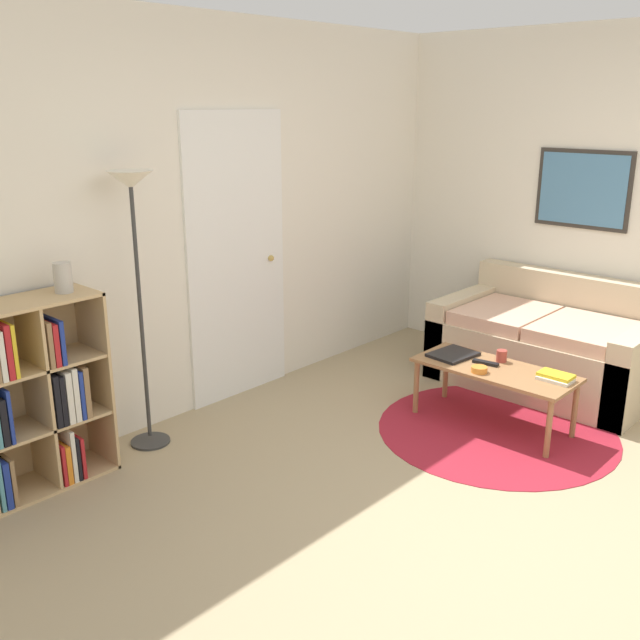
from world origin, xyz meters
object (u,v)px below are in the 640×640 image
couch (549,347)px  cup (502,356)px  laptop (453,354)px  bowl (479,369)px  coffee_table (494,374)px  vase_on_shelf (63,278)px  floor_lamp (134,224)px

couch → cup: couch is taller
laptop → bowl: (-0.15, -0.29, 0.01)m
couch → cup: size_ratio=19.55×
cup → coffee_table: bearing=-168.3°
laptop → vase_on_shelf: bearing=152.0°
couch → floor_lamp: bearing=152.2°
bowl → couch: bearing=1.5°
cup → floor_lamp: bearing=142.0°
floor_lamp → vase_on_shelf: 0.51m
coffee_table → vase_on_shelf: 2.70m
floor_lamp → couch: bearing=-27.8°
floor_lamp → laptop: (1.69, -1.12, -0.97)m
floor_lamp → cup: size_ratio=21.41×
laptop → bowl: size_ratio=3.21×
vase_on_shelf → bowl: bearing=-35.6°
coffee_table → cup: bearing=11.7°
floor_lamp → cup: floor_lamp is taller
floor_lamp → coffee_table: 2.44m
laptop → bowl: bowl is taller
bowl → cup: size_ratio=1.30×
bowl → coffee_table: bearing=-13.9°
bowl → vase_on_shelf: vase_on_shelf is taller
cup → couch: bearing=2.5°
floor_lamp → couch: floor_lamp is taller
floor_lamp → laptop: bearing=-33.5°
coffee_table → laptop: laptop is taller
couch → vase_on_shelf: (-3.07, 1.40, 0.85)m
couch → laptop: size_ratio=4.67×
coffee_table → laptop: 0.33m
coffee_table → couch: bearing=3.8°
floor_lamp → bowl: bearing=-42.4°
couch → laptop: 0.97m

